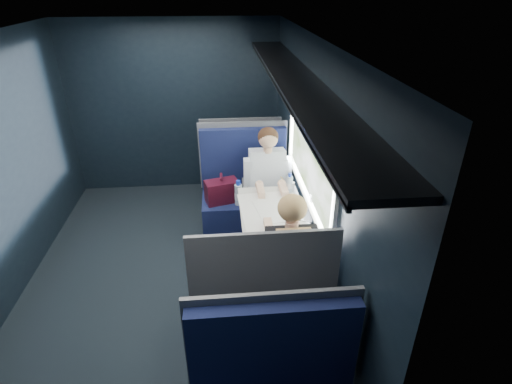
{
  "coord_description": "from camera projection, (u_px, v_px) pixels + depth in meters",
  "views": [
    {
      "loc": [
        0.6,
        -3.26,
        2.7
      ],
      "look_at": [
        0.9,
        0.0,
        0.95
      ],
      "focal_mm": 28.0,
      "sensor_mm": 36.0,
      "label": 1
    }
  ],
  "objects": [
    {
      "name": "seat_bay_far",
      "position": [
        260.0,
        302.0,
        3.19
      ],
      "size": [
        1.04,
        0.62,
        1.26
      ],
      "color": "#0D123A",
      "rests_on": "ground"
    },
    {
      "name": "cup",
      "position": [
        291.0,
        187.0,
        4.16
      ],
      "size": [
        0.07,
        0.07,
        0.1
      ],
      "primitive_type": "cylinder",
      "color": "white",
      "rests_on": "table"
    },
    {
      "name": "room_shell",
      "position": [
        153.0,
        142.0,
        3.39
      ],
      "size": [
        3.0,
        4.4,
        2.4
      ],
      "color": "black",
      "rests_on": "ground"
    },
    {
      "name": "table",
      "position": [
        270.0,
        217.0,
        3.86
      ],
      "size": [
        0.62,
        1.0,
        0.74
      ],
      "color": "#54565E",
      "rests_on": "ground"
    },
    {
      "name": "seat_row_front",
      "position": [
        240.0,
        166.0,
        5.54
      ],
      "size": [
        1.04,
        0.51,
        1.16
      ],
      "color": "#0D123A",
      "rests_on": "ground"
    },
    {
      "name": "papers",
      "position": [
        273.0,
        213.0,
        3.77
      ],
      "size": [
        0.64,
        0.88,
        0.01
      ],
      "primitive_type": "cube",
      "rotation": [
        0.0,
        0.0,
        0.07
      ],
      "color": "white",
      "rests_on": "table"
    },
    {
      "name": "man",
      "position": [
        268.0,
        180.0,
        4.45
      ],
      "size": [
        0.53,
        0.56,
        1.32
      ],
      "color": "black",
      "rests_on": "ground"
    },
    {
      "name": "woman",
      "position": [
        289.0,
        256.0,
        3.21
      ],
      "size": [
        0.53,
        0.56,
        1.32
      ],
      "color": "black",
      "rests_on": "ground"
    },
    {
      "name": "ground",
      "position": [
        169.0,
        278.0,
        4.09
      ],
      "size": [
        2.8,
        4.2,
        0.01
      ],
      "primitive_type": "cube",
      "color": "black"
    },
    {
      "name": "laptop",
      "position": [
        307.0,
        207.0,
        3.76
      ],
      "size": [
        0.33,
        0.37,
        0.24
      ],
      "color": "silver",
      "rests_on": "table"
    },
    {
      "name": "bottle_small",
      "position": [
        290.0,
        184.0,
        4.12
      ],
      "size": [
        0.06,
        0.06,
        0.22
      ],
      "color": "silver",
      "rests_on": "table"
    },
    {
      "name": "seat_bay_near",
      "position": [
        244.0,
        197.0,
        4.72
      ],
      "size": [
        1.04,
        0.62,
        1.26
      ],
      "color": "#0D123A",
      "rests_on": "ground"
    }
  ]
}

